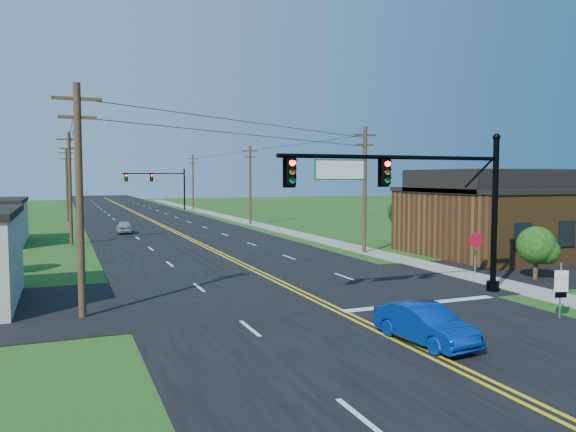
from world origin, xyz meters
name	(u,v)px	position (x,y,z in m)	size (l,w,h in m)	color
ground	(449,368)	(0.00, 0.00, 0.00)	(260.00, 260.00, 0.00)	#1E4F16
road_main	(161,226)	(0.00, 50.00, 0.02)	(16.00, 220.00, 0.04)	black
road_cross	(290,289)	(0.00, 12.00, 0.02)	(70.00, 10.00, 0.04)	black
sidewalk	(282,230)	(10.50, 40.00, 0.04)	(2.00, 160.00, 0.08)	gray
signal_mast_main	(415,193)	(4.34, 8.00, 4.75)	(11.30, 0.60, 7.48)	black
signal_mast_far	(158,182)	(4.44, 80.00, 4.55)	(10.98, 0.60, 7.48)	black
brick_building	(518,220)	(20.00, 18.00, 2.35)	(14.20, 11.20, 4.70)	brown
utility_pole_left_a	(79,196)	(-9.50, 10.00, 4.72)	(1.80, 0.28, 9.00)	#3C281B
utility_pole_left_b	(70,186)	(-9.50, 35.00, 4.72)	(1.80, 0.28, 9.00)	#3C281B
utility_pole_left_c	(67,183)	(-9.50, 62.00, 4.72)	(1.80, 0.28, 9.00)	#3C281B
utility_pole_right_a	(365,187)	(9.80, 22.00, 4.72)	(1.80, 0.28, 9.00)	#3C281B
utility_pole_right_b	(250,183)	(9.80, 48.00, 4.72)	(1.80, 0.28, 9.00)	#3C281B
utility_pole_right_c	(193,181)	(9.80, 78.00, 4.72)	(1.80, 0.28, 9.00)	#3C281B
tree_right_back	(406,212)	(16.00, 26.00, 2.60)	(3.00, 3.00, 4.10)	#3C281B
shrub_corner	(536,245)	(13.00, 9.50, 1.85)	(2.00, 2.00, 2.86)	#3C281B
blue_car	(425,325)	(0.75, 2.17, 0.64)	(1.34, 3.86, 1.27)	#062E94
distant_car	(124,227)	(-4.64, 42.88, 0.60)	(1.43, 3.55, 1.21)	#B1B1B6
route_sign	(561,286)	(7.50, 2.93, 1.27)	(0.53, 0.20, 2.19)	slate
stop_sign	(476,244)	(11.15, 11.98, 1.72)	(0.85, 0.14, 2.39)	slate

